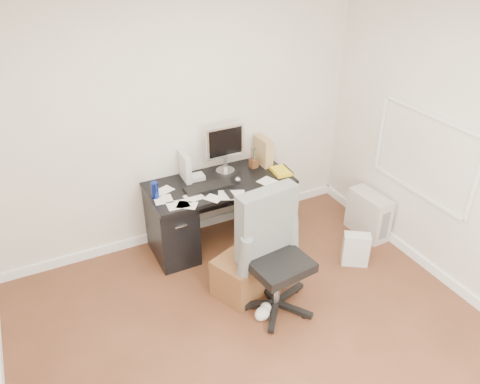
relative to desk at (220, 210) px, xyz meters
The scene contains 18 objects.
ground 1.73m from the desk, 100.29° to the right, with size 4.00×4.00×0.00m, color #4D2B18.
room_shell 2.07m from the desk, 99.37° to the right, with size 4.02×4.02×2.71m.
desk is the anchor object (origin of this frame).
loose_papers 0.41m from the desk, 165.47° to the right, with size 1.10×0.60×0.00m, color silver, non-canonical shape.
lcd_monitor 0.66m from the desk, 49.62° to the left, with size 0.42×0.24×0.53m, color silver, non-canonical shape.
keyboard 0.40m from the desk, 155.27° to the right, with size 0.49×0.17×0.03m, color black.
computer_mouse 0.43m from the desk, 31.52° to the right, with size 0.06×0.06×0.06m, color silver.
travel_mug 0.82m from the desk, behind, with size 0.07×0.07×0.17m, color navy.
white_binder 0.61m from the desk, 145.92° to the left, with size 0.12×0.25×0.29m, color silver.
magazine_file 0.80m from the desk, 14.58° to the left, with size 0.13×0.26×0.31m, color #A37E4F.
pen_cup 0.67m from the desk, 15.28° to the left, with size 0.10×0.10×0.23m, color #532C17, non-canonical shape.
yellow_book 0.78m from the desk, ahead, with size 0.17×0.22×0.04m, color yellow.
paper_remote 0.47m from the desk, 90.78° to the right, with size 0.26×0.21×0.02m, color silver, non-canonical shape.
office_chair 1.17m from the desk, 88.46° to the right, with size 0.65×0.65×1.15m, color #565856, non-canonical shape.
pc_tower 1.66m from the desk, 21.62° to the right, with size 0.22×0.50×0.50m, color #BBB4A9.
shopping_bag 1.47m from the desk, 42.45° to the right, with size 0.26×0.19×0.36m, color silver.
wicker_basket 0.90m from the desk, 103.04° to the right, with size 0.39×0.39×0.39m, color #533018.
desk_printer 0.62m from the desk, 15.91° to the left, with size 0.36×0.30×0.21m, color slate.
Camera 1 is at (-1.39, -2.22, 3.12)m, focal length 35.00 mm.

